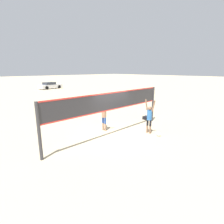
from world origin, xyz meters
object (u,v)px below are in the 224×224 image
object	(u,v)px
player_blocker	(104,113)
gear_bag	(146,118)
volleyball_net	(112,105)
parked_car_mid	(50,86)
player_spiker	(149,116)
volleyball	(159,134)

from	to	relation	value
player_blocker	gear_bag	distance (m)	4.06
volleyball_net	parked_car_mid	bearing A→B (deg)	71.69
player_spiker	volleyball	bearing A→B (deg)	179.92
gear_bag	player_blocker	bearing A→B (deg)	175.21
gear_bag	parked_car_mid	distance (m)	26.14
player_blocker	parked_car_mid	bearing A→B (deg)	161.46
volleyball	player_blocker	bearing A→B (deg)	119.15
player_blocker	volleyball	xyz separation A→B (m)	(1.59, -2.86, -0.98)
volleyball_net	parked_car_mid	size ratio (longest dim) A/B	1.75
volleyball_net	player_blocker	distance (m)	1.09
volleyball	gear_bag	xyz separation A→B (m)	(2.34, 2.53, 0.00)
volleyball_net	volleyball	size ratio (longest dim) A/B	35.29
player_blocker	volleyball	bearing A→B (deg)	29.15
volleyball_net	gear_bag	distance (m)	4.44
parked_car_mid	player_spiker	bearing A→B (deg)	-113.64
volleyball_net	player_spiker	size ratio (longest dim) A/B	4.17
player_blocker	volleyball	size ratio (longest dim) A/B	8.83
player_spiker	parked_car_mid	distance (m)	28.43
volleyball_net	volleyball	xyz separation A→B (m)	(1.77, -1.98, -1.61)
volleyball_net	gear_bag	world-z (taller)	volleyball_net
volleyball_net	volleyball	world-z (taller)	volleyball_net
volleyball	player_spiker	bearing A→B (deg)	89.92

